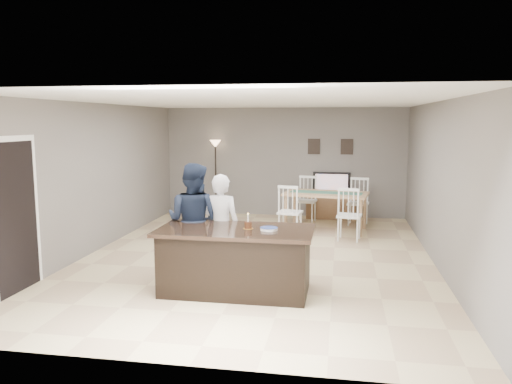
% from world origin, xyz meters
% --- Properties ---
extents(floor, '(8.00, 8.00, 0.00)m').
position_xyz_m(floor, '(0.00, 0.00, 0.00)').
color(floor, tan).
rests_on(floor, ground).
extents(room_shell, '(8.00, 8.00, 8.00)m').
position_xyz_m(room_shell, '(0.00, 0.00, 1.68)').
color(room_shell, slate).
rests_on(room_shell, floor).
extents(kitchen_island, '(2.15, 1.10, 0.90)m').
position_xyz_m(kitchen_island, '(0.00, -1.80, 0.45)').
color(kitchen_island, black).
rests_on(kitchen_island, floor).
extents(tv_console, '(1.20, 0.40, 0.60)m').
position_xyz_m(tv_console, '(1.20, 3.77, 0.30)').
color(tv_console, brown).
rests_on(tv_console, floor).
extents(television, '(0.91, 0.12, 0.53)m').
position_xyz_m(television, '(1.20, 3.84, 0.86)').
color(television, black).
rests_on(television, tv_console).
extents(tv_screen_glow, '(0.78, 0.00, 0.78)m').
position_xyz_m(tv_screen_glow, '(1.20, 3.76, 0.87)').
color(tv_screen_glow, orange).
rests_on(tv_screen_glow, tv_console).
extents(picture_frames, '(1.10, 0.02, 0.38)m').
position_xyz_m(picture_frames, '(1.15, 3.98, 1.75)').
color(picture_frames, black).
rests_on(picture_frames, room_shell).
extents(doorway, '(0.00, 2.10, 2.65)m').
position_xyz_m(doorway, '(-2.99, -2.30, 1.26)').
color(doorway, black).
rests_on(doorway, floor).
extents(woman, '(0.60, 0.42, 1.60)m').
position_xyz_m(woman, '(-0.34, -1.25, 0.80)').
color(woman, silver).
rests_on(woman, floor).
extents(man, '(0.96, 0.81, 1.75)m').
position_xyz_m(man, '(-0.78, -1.25, 0.88)').
color(man, '#172034').
rests_on(man, floor).
extents(birthday_cake, '(0.14, 0.14, 0.22)m').
position_xyz_m(birthday_cake, '(0.17, -1.77, 0.95)').
color(birthday_cake, gold).
rests_on(birthday_cake, kitchen_island).
extents(plate_stack, '(0.24, 0.24, 0.04)m').
position_xyz_m(plate_stack, '(0.47, -1.82, 0.92)').
color(plate_stack, white).
rests_on(plate_stack, kitchen_island).
extents(dining_table, '(1.95, 2.21, 1.08)m').
position_xyz_m(dining_table, '(1.11, 2.40, 0.69)').
color(dining_table, '#9D7355').
rests_on(dining_table, floor).
extents(floor_lamp, '(0.28, 0.28, 1.90)m').
position_xyz_m(floor_lamp, '(-1.71, 3.79, 1.47)').
color(floor_lamp, black).
rests_on(floor_lamp, floor).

